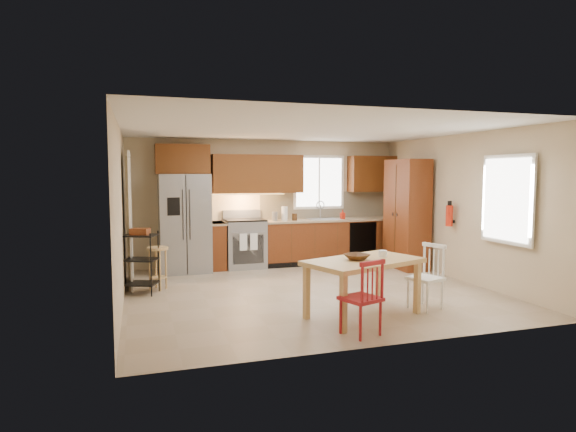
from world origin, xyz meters
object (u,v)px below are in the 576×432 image
(pantry, at_px, (407,214))
(utility_cart, at_px, (141,263))
(chair_white, at_px, (425,277))
(bar_stool, at_px, (158,268))
(table_jar, at_px, (383,255))
(fire_extinguisher, at_px, (449,216))
(chair_red, at_px, (361,297))
(table_bowl, at_px, (357,260))
(soap_bottle, at_px, (343,214))
(range_stove, at_px, (245,244))
(dining_table, at_px, (363,288))
(refrigerator, at_px, (185,223))

(pantry, distance_m, utility_cart, 5.00)
(chair_white, xyz_separation_m, utility_cart, (-3.66, 2.01, 0.04))
(chair_white, relative_size, bar_stool, 1.28)
(table_jar, xyz_separation_m, utility_cart, (-3.04, 1.96, -0.28))
(fire_extinguisher, xyz_separation_m, utility_cart, (-5.13, 0.47, -0.62))
(chair_red, distance_m, table_jar, 1.05)
(table_jar, height_order, utility_cart, utility_cart)
(chair_red, bearing_deg, table_bowl, 49.05)
(chair_white, distance_m, bar_stool, 4.06)
(chair_white, distance_m, table_jar, 0.71)
(soap_bottle, height_order, chair_red, soap_bottle)
(pantry, bearing_deg, range_stove, 161.71)
(chair_red, distance_m, utility_cart, 3.59)
(pantry, bearing_deg, dining_table, -130.04)
(range_stove, distance_m, fire_extinguisher, 3.83)
(soap_bottle, bearing_deg, dining_table, -109.70)
(table_bowl, bearing_deg, chair_red, -111.61)
(dining_table, bearing_deg, chair_red, -137.64)
(pantry, height_order, table_jar, pantry)
(pantry, bearing_deg, soap_bottle, 136.55)
(soap_bottle, distance_m, dining_table, 3.81)
(table_bowl, bearing_deg, dining_table, 0.00)
(pantry, distance_m, table_jar, 3.19)
(refrigerator, height_order, bar_stool, refrigerator)
(pantry, bearing_deg, table_bowl, -131.19)
(fire_extinguisher, bearing_deg, bar_stool, 172.23)
(bar_stool, bearing_deg, pantry, 9.53)
(pantry, distance_m, dining_table, 3.51)
(range_stove, bearing_deg, soap_bottle, -2.40)
(refrigerator, xyz_separation_m, pantry, (4.13, -0.93, 0.14))
(bar_stool, height_order, utility_cart, utility_cart)
(fire_extinguisher, height_order, table_bowl, fire_extinguisher)
(soap_bottle, relative_size, table_bowl, 0.64)
(bar_stool, relative_size, utility_cart, 0.71)
(chair_red, bearing_deg, soap_bottle, 49.55)
(chair_white, distance_m, table_bowl, 1.08)
(refrigerator, height_order, chair_white, refrigerator)
(dining_table, relative_size, table_jar, 12.36)
(pantry, xyz_separation_m, table_bowl, (-2.31, -2.64, -0.32))
(bar_stool, bearing_deg, soap_bottle, 23.86)
(soap_bottle, relative_size, bar_stool, 0.28)
(chair_white, height_order, table_bowl, chair_white)
(refrigerator, distance_m, bar_stool, 1.53)
(chair_white, bearing_deg, table_bowl, 73.41)
(refrigerator, relative_size, pantry, 0.87)
(soap_bottle, height_order, dining_table, soap_bottle)
(fire_extinguisher, distance_m, table_bowl, 2.99)
(chair_white, relative_size, table_bowl, 2.90)
(range_stove, bearing_deg, bar_stool, -141.03)
(fire_extinguisher, relative_size, chair_red, 0.41)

